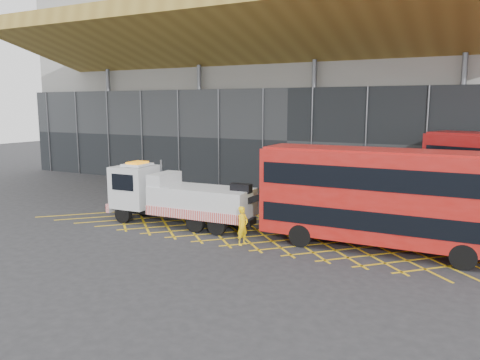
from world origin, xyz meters
The scene contains 6 objects.
ground_plane centered at (0.00, 0.00, 0.00)m, with size 120.00×120.00×0.00m, color #28282B.
road_markings centered at (5.60, 0.00, 0.01)m, with size 27.96×7.16×0.01m.
construction_building centered at (1.92, 18.40, 8.98)m, with size 55.00×23.97×18.00m.
recovery_truck centered at (0.19, -1.01, 1.62)m, with size 10.08×2.68×3.51m.
bus_towed centered at (11.59, -0.57, 2.61)m, with size 11.61×2.83×4.71m.
worker centered at (5.33, -2.75, 0.94)m, with size 0.69×0.45×1.88m, color yellow.
Camera 1 is at (15.29, -22.28, 6.67)m, focal length 35.00 mm.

